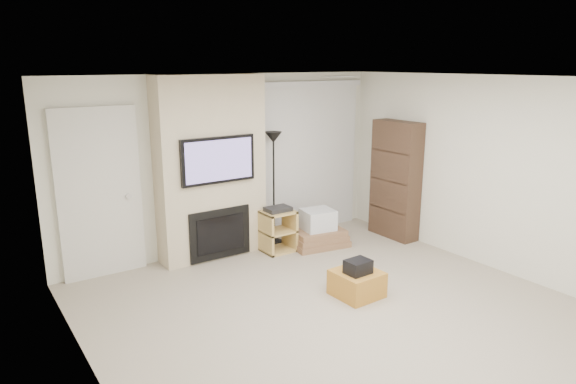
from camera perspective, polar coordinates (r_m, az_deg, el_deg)
floor at (r=5.63m, az=7.10°, el=-13.96°), size 5.00×5.50×0.00m
ceiling at (r=4.97m, az=7.99°, el=12.37°), size 5.00×5.50×0.00m
wall_back at (r=7.38m, az=-6.80°, el=3.20°), size 5.00×0.00×2.50m
wall_left at (r=4.03m, az=-20.35°, el=-7.02°), size 0.00×5.50×2.50m
wall_right at (r=7.04m, az=22.94°, el=1.62°), size 0.00×5.50×2.50m
hvac_vent at (r=5.84m, az=5.60°, el=12.67°), size 0.35×0.18×0.01m
ottoman at (r=6.11m, az=7.66°, el=-10.04°), size 0.52×0.52×0.30m
black_bag at (r=5.98m, az=7.79°, el=-8.22°), size 0.29×0.23×0.16m
fireplace_wall at (r=7.05m, az=-8.52°, el=2.50°), size 1.50×0.47×2.50m
entry_door at (r=6.77m, az=-20.21°, el=-0.29°), size 1.02×0.11×2.14m
vertical_blinds at (r=8.07m, az=2.24°, el=4.39°), size 1.98×0.10×2.37m
floor_lamp at (r=7.47m, az=-1.62°, el=3.99°), size 0.25×0.25×1.68m
av_stand at (r=7.35m, az=-1.11°, el=-4.04°), size 0.45×0.38×0.66m
box_stack at (r=7.64m, az=3.31°, el=-4.43°), size 0.90×0.74×0.55m
bookshelf at (r=8.02m, az=11.85°, el=1.32°), size 0.30×0.80×1.80m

